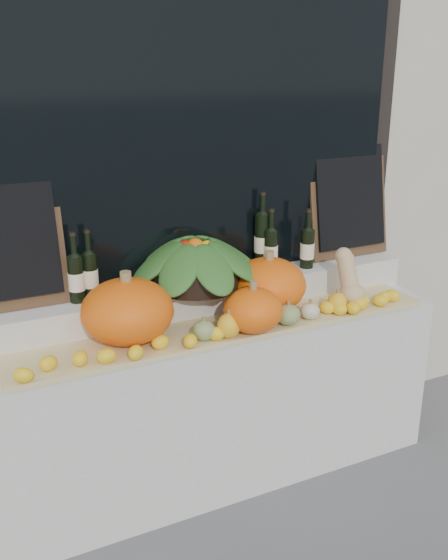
# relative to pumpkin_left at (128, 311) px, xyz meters

# --- Properties ---
(storefront_facade) EXTENTS (7.00, 0.94, 4.50)m
(storefront_facade) POSITION_rel_pumpkin_left_xyz_m (0.48, 0.80, 1.20)
(storefront_facade) COLOR beige
(storefront_facade) RESTS_ON ground
(display_sill) EXTENTS (2.30, 0.55, 0.88)m
(display_sill) POSITION_rel_pumpkin_left_xyz_m (0.48, 0.08, -0.61)
(display_sill) COLOR silver
(display_sill) RESTS_ON ground
(rear_tier) EXTENTS (2.30, 0.25, 0.16)m
(rear_tier) POSITION_rel_pumpkin_left_xyz_m (0.48, 0.23, -0.09)
(rear_tier) COLOR silver
(rear_tier) RESTS_ON display_sill
(straw_bedding) EXTENTS (2.10, 0.32, 0.02)m
(straw_bedding) POSITION_rel_pumpkin_left_xyz_m (0.48, -0.05, -0.16)
(straw_bedding) COLOR tan
(straw_bedding) RESTS_ON display_sill
(pumpkin_left) EXTENTS (0.55, 0.55, 0.29)m
(pumpkin_left) POSITION_rel_pumpkin_left_xyz_m (0.00, 0.00, 0.00)
(pumpkin_left) COLOR #FF640D
(pumpkin_left) RESTS_ON straw_bedding
(pumpkin_right) EXTENTS (0.40, 0.40, 0.27)m
(pumpkin_right) POSITION_rel_pumpkin_left_xyz_m (0.74, 0.04, -0.01)
(pumpkin_right) COLOR #FF640D
(pumpkin_right) RESTS_ON straw_bedding
(pumpkin_center) EXTENTS (0.32, 0.32, 0.21)m
(pumpkin_center) POSITION_rel_pumpkin_left_xyz_m (0.55, -0.15, -0.04)
(pumpkin_center) COLOR #FF640D
(pumpkin_center) RESTS_ON straw_bedding
(butternut_squash) EXTENTS (0.14, 0.20, 0.29)m
(butternut_squash) POSITION_rel_pumpkin_left_xyz_m (1.16, -0.07, -0.02)
(butternut_squash) COLOR tan
(butternut_squash) RESTS_ON straw_bedding
(decorative_gourds) EXTENTS (0.83, 0.14, 0.14)m
(decorative_gourds) POSITION_rel_pumpkin_left_xyz_m (0.65, -0.15, -0.09)
(decorative_gourds) COLOR #36621D
(decorative_gourds) RESTS_ON straw_bedding
(lemon_heap) EXTENTS (2.20, 0.16, 0.06)m
(lemon_heap) POSITION_rel_pumpkin_left_xyz_m (0.48, -0.16, -0.11)
(lemon_heap) COLOR yellow
(lemon_heap) RESTS_ON straw_bedding
(produce_bowl) EXTENTS (0.71, 0.71, 0.25)m
(produce_bowl) POSITION_rel_pumpkin_left_xyz_m (0.42, 0.21, 0.11)
(produce_bowl) COLOR black
(produce_bowl) RESTS_ON rear_tier
(wine_bottle_far_left) EXTENTS (0.08, 0.08, 0.33)m
(wine_bottle_far_left) POSITION_rel_pumpkin_left_xyz_m (-0.16, 0.23, 0.11)
(wine_bottle_far_left) COLOR black
(wine_bottle_far_left) RESTS_ON rear_tier
(wine_bottle_near_left) EXTENTS (0.08, 0.08, 0.33)m
(wine_bottle_near_left) POSITION_rel_pumpkin_left_xyz_m (-0.10, 0.25, 0.11)
(wine_bottle_near_left) COLOR black
(wine_bottle_near_left) RESTS_ON rear_tier
(wine_bottle_tall) EXTENTS (0.08, 0.08, 0.42)m
(wine_bottle_tall) POSITION_rel_pumpkin_left_xyz_m (0.83, 0.27, 0.15)
(wine_bottle_tall) COLOR black
(wine_bottle_tall) RESTS_ON rear_tier
(wine_bottle_near_right) EXTENTS (0.08, 0.08, 0.34)m
(wine_bottle_near_right) POSITION_rel_pumpkin_left_xyz_m (0.85, 0.22, 0.11)
(wine_bottle_near_right) COLOR black
(wine_bottle_near_right) RESTS_ON rear_tier
(wine_bottle_far_right) EXTENTS (0.08, 0.08, 0.32)m
(wine_bottle_far_right) POSITION_rel_pumpkin_left_xyz_m (1.07, 0.20, 0.10)
(wine_bottle_far_right) COLOR black
(wine_bottle_far_right) RESTS_ON rear_tier
(chalkboard_left) EXTENTS (0.50, 0.14, 0.61)m
(chalkboard_left) POSITION_rel_pumpkin_left_xyz_m (-0.44, 0.29, 0.31)
(chalkboard_left) COLOR #4C331E
(chalkboard_left) RESTS_ON rear_tier
(chalkboard_right) EXTENTS (0.50, 0.14, 0.61)m
(chalkboard_right) POSITION_rel_pumpkin_left_xyz_m (1.40, 0.29, 0.31)
(chalkboard_right) COLOR #4C331E
(chalkboard_right) RESTS_ON rear_tier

